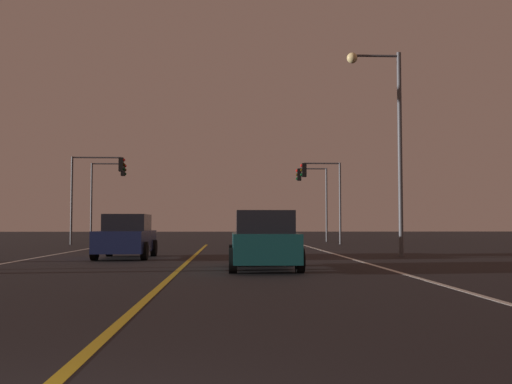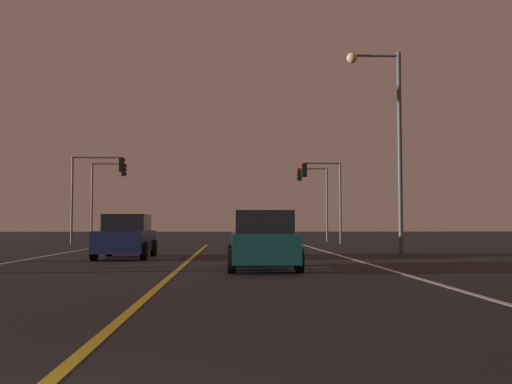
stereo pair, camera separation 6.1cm
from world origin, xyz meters
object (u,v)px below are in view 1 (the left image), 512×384
at_px(car_oncoming, 126,237).
at_px(traffic_light_near_left, 97,179).
at_px(traffic_light_near_right, 321,184).
at_px(traffic_light_far_left, 108,184).
at_px(traffic_light_far_right, 312,188).
at_px(street_lamp_right_far, 388,127).
at_px(car_lead_same_lane, 264,241).

xyz_separation_m(car_oncoming, traffic_light_near_left, (-4.57, 15.48, 3.39)).
xyz_separation_m(traffic_light_near_right, traffic_light_far_left, (-15.01, 5.50, 0.31)).
height_order(traffic_light_near_right, traffic_light_far_left, traffic_light_far_left).
distance_m(traffic_light_near_left, traffic_light_far_right, 15.74).
bearing_deg(street_lamp_right_far, car_oncoming, 2.34).
bearing_deg(traffic_light_far_left, traffic_light_far_right, 0.00).
height_order(traffic_light_near_left, traffic_light_far_right, traffic_light_near_left).
xyz_separation_m(traffic_light_near_left, traffic_light_far_right, (14.75, 5.50, -0.17)).
bearing_deg(traffic_light_near_left, traffic_light_near_right, 0.00).
bearing_deg(car_lead_same_lane, street_lamp_right_far, -40.11).
bearing_deg(traffic_light_near_right, traffic_light_far_left, -20.12).
distance_m(car_oncoming, traffic_light_near_left, 16.50).
height_order(traffic_light_near_right, traffic_light_near_left, traffic_light_near_left).
distance_m(car_oncoming, traffic_light_near_right, 18.70).
distance_m(car_lead_same_lane, traffic_light_near_right, 22.29).
xyz_separation_m(car_lead_same_lane, traffic_light_far_right, (5.19, 26.99, 3.22)).
height_order(traffic_light_near_right, street_lamp_right_far, street_lamp_right_far).
height_order(car_lead_same_lane, traffic_light_far_left, traffic_light_far_left).
xyz_separation_m(traffic_light_near_right, traffic_light_far_right, (0.18, 5.50, 0.09)).
xyz_separation_m(traffic_light_far_right, traffic_light_far_left, (-15.19, 0.00, 0.22)).
distance_m(car_lead_same_lane, traffic_light_far_left, 28.99).
distance_m(traffic_light_far_right, street_lamp_right_far, 20.60).
height_order(traffic_light_far_left, street_lamp_right_far, street_lamp_right_far).
relative_size(traffic_light_far_left, street_lamp_right_far, 0.70).
height_order(car_oncoming, traffic_light_far_right, traffic_light_far_right).
xyz_separation_m(car_lead_same_lane, traffic_light_near_left, (-9.56, 21.49, 3.39)).
height_order(car_lead_same_lane, traffic_light_far_right, traffic_light_far_right).
distance_m(car_lead_same_lane, traffic_light_near_left, 23.76).
bearing_deg(street_lamp_right_far, traffic_light_near_left, -45.17).
distance_m(car_oncoming, traffic_light_far_right, 23.54).
distance_m(traffic_light_near_right, traffic_light_far_left, 15.99).
relative_size(traffic_light_near_right, traffic_light_far_right, 0.97).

